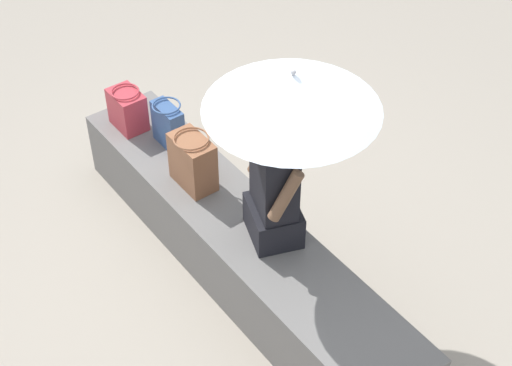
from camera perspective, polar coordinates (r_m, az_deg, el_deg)
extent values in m
plane|color=#9E9384|center=(5.05, -1.17, -6.58)|extent=(14.00, 14.00, 0.00)
cube|color=slate|center=(4.87, -1.21, -4.70)|extent=(2.94, 0.54, 0.48)
cube|color=black|center=(4.53, 1.30, -2.74)|extent=(0.42, 0.38, 0.22)
cube|color=black|center=(4.29, 1.37, 0.56)|extent=(0.37, 0.30, 0.48)
sphere|color=brown|center=(4.08, 1.44, 4.14)|extent=(0.20, 0.20, 0.20)
cylinder|color=brown|center=(4.14, 2.20, -0.95)|extent=(0.14, 0.21, 0.32)
cylinder|color=brown|center=(4.42, 0.60, 2.45)|extent=(0.14, 0.21, 0.32)
cylinder|color=#B7B7BC|center=(4.21, 2.50, 1.54)|extent=(0.02, 0.02, 1.14)
cone|color=silver|center=(3.92, 2.70, 6.70)|extent=(0.94, 0.94, 0.21)
sphere|color=#B7B7BC|center=(3.86, 2.76, 8.16)|extent=(0.03, 0.03, 0.03)
cube|color=brown|center=(4.83, -4.67, 1.54)|extent=(0.30, 0.18, 0.35)
torus|color=brown|center=(4.71, -4.79, 3.28)|extent=(0.22, 0.22, 0.01)
cube|color=#335184|center=(5.17, -6.47, 4.18)|extent=(0.25, 0.11, 0.31)
torus|color=#335184|center=(5.06, -6.61, 5.68)|extent=(0.19, 0.19, 0.01)
cube|color=#B2333D|center=(5.37, -9.42, 5.33)|extent=(0.26, 0.18, 0.27)
torus|color=#B2333D|center=(5.28, -9.60, 6.65)|extent=(0.19, 0.19, 0.01)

